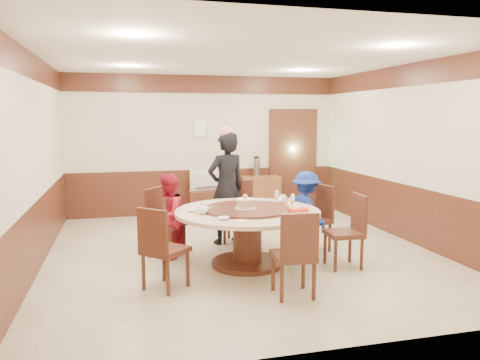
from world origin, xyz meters
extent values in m
plane|color=beige|center=(0.00, 0.00, 0.00)|extent=(6.00, 6.00, 0.00)
plane|color=white|center=(0.00, 0.00, 2.80)|extent=(6.00, 6.00, 0.00)
cube|color=beige|center=(0.00, 3.00, 1.40)|extent=(5.50, 0.04, 2.80)
cube|color=beige|center=(0.00, -3.00, 1.40)|extent=(5.50, 0.04, 2.80)
cube|color=beige|center=(-2.75, 0.00, 1.40)|extent=(0.04, 6.00, 2.80)
cube|color=beige|center=(2.75, 0.00, 1.40)|extent=(0.04, 6.00, 2.80)
cube|color=#492216|center=(0.00, 0.00, 0.45)|extent=(5.50, 6.00, 0.90)
cube|color=#492216|center=(0.00, 0.00, 2.62)|extent=(5.50, 6.00, 0.35)
cube|color=#492216|center=(1.90, 2.95, 1.05)|extent=(1.05, 0.08, 2.18)
cube|color=#90E0A2|center=(1.90, 2.97, 1.05)|extent=(0.88, 0.02, 2.05)
cylinder|color=#492216|center=(-0.07, -0.59, 0.03)|extent=(0.96, 0.96, 0.06)
cylinder|color=#492216|center=(-0.07, -0.59, 0.35)|extent=(0.38, 0.38, 0.65)
cylinder|color=beige|center=(-0.07, -0.59, 0.72)|extent=(1.92, 1.92, 0.05)
cylinder|color=#492216|center=(-0.07, -0.59, 0.77)|extent=(1.17, 1.17, 0.03)
cube|color=#492216|center=(1.06, -0.15, 0.45)|extent=(0.53, 0.53, 0.06)
cube|color=#492216|center=(1.26, -0.11, 0.72)|extent=(0.13, 0.42, 0.50)
cube|color=#492216|center=(1.06, -0.15, 0.21)|extent=(0.36, 0.36, 0.42)
cube|color=#492216|center=(0.10, 0.59, 0.45)|extent=(0.58, 0.58, 0.06)
cube|color=#492216|center=(0.18, 0.78, 0.72)|extent=(0.40, 0.20, 0.50)
cube|color=#492216|center=(0.10, 0.59, 0.21)|extent=(0.36, 0.36, 0.42)
cube|color=#492216|center=(-1.07, 0.10, 0.45)|extent=(0.62, 0.62, 0.06)
cube|color=#492216|center=(-1.24, 0.23, 0.72)|extent=(0.29, 0.36, 0.50)
cube|color=#492216|center=(-1.07, 0.10, 0.21)|extent=(0.36, 0.36, 0.42)
cube|color=#492216|center=(-1.21, -1.18, 0.45)|extent=(0.62, 0.62, 0.06)
cube|color=#492216|center=(-1.35, -1.33, 0.72)|extent=(0.32, 0.33, 0.50)
cube|color=#492216|center=(-1.21, -1.18, 0.21)|extent=(0.36, 0.36, 0.42)
cube|color=#492216|center=(0.14, -1.76, 0.45)|extent=(0.47, 0.47, 0.06)
cube|color=#492216|center=(0.13, -1.97, 0.72)|extent=(0.42, 0.06, 0.50)
cube|color=#492216|center=(0.14, -1.76, 0.21)|extent=(0.36, 0.36, 0.42)
cube|color=#492216|center=(1.14, -0.98, 0.45)|extent=(0.46, 0.46, 0.06)
cube|color=#492216|center=(1.35, -0.99, 0.72)|extent=(0.06, 0.42, 0.50)
cube|color=#492216|center=(1.14, -0.98, 0.21)|extent=(0.36, 0.36, 0.42)
imported|color=black|center=(-0.09, 0.57, 0.87)|extent=(0.73, 0.59, 1.75)
imported|color=#AE172B|center=(-1.05, 0.00, 0.60)|extent=(0.69, 0.73, 1.19)
imported|color=navy|center=(0.96, -0.12, 0.59)|extent=(0.64, 0.86, 1.18)
cylinder|color=white|center=(-0.11, -0.62, 0.79)|extent=(0.28, 0.28, 0.01)
cylinder|color=tan|center=(-0.11, -0.62, 0.84)|extent=(0.22, 0.22, 0.10)
cylinder|color=white|center=(-0.11, -0.62, 0.90)|extent=(0.23, 0.23, 0.01)
sphere|color=pink|center=(-0.11, -0.62, 0.94)|extent=(0.07, 0.07, 0.07)
ellipsoid|color=white|center=(-0.69, -0.69, 0.81)|extent=(0.17, 0.15, 0.13)
ellipsoid|color=white|center=(0.51, -0.35, 0.81)|extent=(0.17, 0.15, 0.13)
imported|color=white|center=(-0.63, -0.23, 0.77)|extent=(0.14, 0.14, 0.04)
imported|color=white|center=(0.28, -1.18, 0.77)|extent=(0.14, 0.14, 0.04)
imported|color=white|center=(-0.50, -1.09, 0.77)|extent=(0.14, 0.14, 0.03)
imported|color=white|center=(0.56, -0.73, 0.77)|extent=(0.15, 0.15, 0.05)
imported|color=white|center=(-0.79, -0.53, 0.77)|extent=(0.13, 0.13, 0.03)
imported|color=white|center=(0.06, 0.04, 0.77)|extent=(0.13, 0.13, 0.04)
cylinder|color=white|center=(-0.32, -1.24, 0.76)|extent=(0.18, 0.18, 0.01)
cylinder|color=white|center=(0.38, -0.09, 0.76)|extent=(0.18, 0.18, 0.01)
cube|color=white|center=(0.51, -0.93, 0.76)|extent=(0.30, 0.20, 0.02)
cube|color=red|center=(0.51, -0.93, 0.79)|extent=(0.24, 0.15, 0.04)
cylinder|color=white|center=(0.45, -0.60, 0.83)|extent=(0.06, 0.06, 0.16)
cylinder|color=white|center=(0.60, -0.51, 0.83)|extent=(0.06, 0.06, 0.16)
cylinder|color=white|center=(0.49, -0.15, 0.83)|extent=(0.06, 0.06, 0.16)
cube|color=#492216|center=(0.04, 2.75, 0.25)|extent=(0.85, 0.45, 0.50)
imported|color=#949496|center=(0.04, 2.75, 0.72)|extent=(0.76, 0.21, 0.44)
cube|color=brown|center=(1.12, 2.78, 0.38)|extent=(0.80, 0.40, 0.75)
cylinder|color=silver|center=(1.04, 2.78, 0.94)|extent=(0.15, 0.15, 0.38)
cube|color=white|center=(-0.10, 2.96, 1.75)|extent=(0.25, 0.00, 0.35)
cube|color=white|center=(0.55, 2.96, 1.45)|extent=(0.30, 0.00, 0.22)
camera|label=1|loc=(-1.66, -6.46, 1.97)|focal=35.00mm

